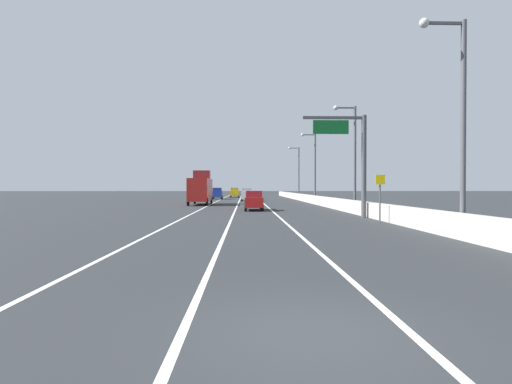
# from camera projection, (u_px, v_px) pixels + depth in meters

# --- Properties ---
(ground_plane) EXTENTS (320.00, 320.00, 0.00)m
(ground_plane) POSITION_uv_depth(u_px,v_px,m) (251.00, 200.00, 70.07)
(ground_plane) COLOR #26282B
(lane_stripe_left) EXTENTS (0.16, 130.00, 0.00)m
(lane_stripe_left) POSITION_uv_depth(u_px,v_px,m) (216.00, 202.00, 60.92)
(lane_stripe_left) COLOR silver
(lane_stripe_left) RESTS_ON ground_plane
(lane_stripe_center) EXTENTS (0.16, 130.00, 0.00)m
(lane_stripe_center) POSITION_uv_depth(u_px,v_px,m) (239.00, 202.00, 61.02)
(lane_stripe_center) COLOR silver
(lane_stripe_center) RESTS_ON ground_plane
(lane_stripe_right) EXTENTS (0.16, 130.00, 0.00)m
(lane_stripe_right) POSITION_uv_depth(u_px,v_px,m) (262.00, 202.00, 61.11)
(lane_stripe_right) COLOR silver
(lane_stripe_right) RESTS_ON ground_plane
(jersey_barrier_right) EXTENTS (0.60, 120.00, 1.10)m
(jersey_barrier_right) POSITION_uv_depth(u_px,v_px,m) (325.00, 202.00, 46.30)
(jersey_barrier_right) COLOR #B2ADA3
(jersey_barrier_right) RESTS_ON ground_plane
(overhead_sign_gantry) EXTENTS (4.68, 0.36, 7.50)m
(overhead_sign_gantry) POSITION_uv_depth(u_px,v_px,m) (354.00, 153.00, 29.14)
(overhead_sign_gantry) COLOR #47474C
(overhead_sign_gantry) RESTS_ON ground_plane
(speed_advisory_sign) EXTENTS (0.60, 0.11, 3.00)m
(speed_advisory_sign) POSITION_uv_depth(u_px,v_px,m) (380.00, 195.00, 24.83)
(speed_advisory_sign) COLOR #4C4C51
(speed_advisory_sign) RESTS_ON ground_plane
(lamp_post_right_near) EXTENTS (2.14, 0.44, 9.78)m
(lamp_post_right_near) POSITION_uv_depth(u_px,v_px,m) (458.00, 111.00, 17.87)
(lamp_post_right_near) COLOR #4C4C51
(lamp_post_right_near) RESTS_ON ground_plane
(lamp_post_right_second) EXTENTS (2.14, 0.44, 9.78)m
(lamp_post_right_second) POSITION_uv_depth(u_px,v_px,m) (352.00, 150.00, 36.88)
(lamp_post_right_second) COLOR #4C4C51
(lamp_post_right_second) RESTS_ON ground_plane
(lamp_post_right_third) EXTENTS (2.14, 0.44, 9.78)m
(lamp_post_right_third) POSITION_uv_depth(u_px,v_px,m) (313.00, 163.00, 55.87)
(lamp_post_right_third) COLOR #4C4C51
(lamp_post_right_third) RESTS_ON ground_plane
(lamp_post_right_fourth) EXTENTS (2.14, 0.44, 9.78)m
(lamp_post_right_fourth) POSITION_uv_depth(u_px,v_px,m) (297.00, 169.00, 74.88)
(lamp_post_right_fourth) COLOR #4C4C51
(lamp_post_right_fourth) RESTS_ON ground_plane
(car_red_0) EXTENTS (1.76, 4.76, 1.89)m
(car_red_0) POSITION_uv_depth(u_px,v_px,m) (254.00, 201.00, 38.46)
(car_red_0) COLOR red
(car_red_0) RESTS_ON ground_plane
(car_yellow_1) EXTENTS (1.90, 4.07, 2.12)m
(car_yellow_1) POSITION_uv_depth(u_px,v_px,m) (235.00, 193.00, 86.74)
(car_yellow_1) COLOR gold
(car_yellow_1) RESTS_ON ground_plane
(car_blue_2) EXTENTS (1.89, 4.37, 2.12)m
(car_blue_2) POSITION_uv_depth(u_px,v_px,m) (217.00, 193.00, 74.17)
(car_blue_2) COLOR #1E389E
(car_blue_2) RESTS_ON ground_plane
(car_white_3) EXTENTS (1.82, 4.31, 2.06)m
(car_white_3) POSITION_uv_depth(u_px,v_px,m) (247.00, 195.00, 64.59)
(car_white_3) COLOR white
(car_white_3) RESTS_ON ground_plane
(box_truck) EXTENTS (2.48, 7.80, 4.40)m
(box_truck) POSITION_uv_depth(u_px,v_px,m) (201.00, 189.00, 50.73)
(box_truck) COLOR #A51E19
(box_truck) RESTS_ON ground_plane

